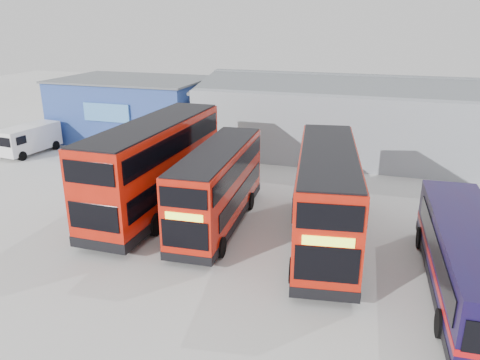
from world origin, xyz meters
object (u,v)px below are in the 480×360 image
office_block (134,109)px  double_decker_right (326,199)px  panel_van (28,138)px  maintenance_shed (405,120)px  double_decker_left (156,167)px  double_decker_centre (218,188)px  single_decker_blue (466,261)px

office_block → double_decker_right: size_ratio=1.14×
double_decker_right → panel_van: 25.16m
maintenance_shed → double_decker_left: 20.33m
double_decker_centre → panel_van: (-18.36, 7.82, -0.79)m
panel_van → double_decker_left: bearing=-20.3°
single_decker_blue → panel_van: single_decker_blue is taller
maintenance_shed → double_decker_centre: maintenance_shed is taller
office_block → double_decker_left: bearing=-56.2°
double_decker_left → double_decker_right: double_decker_left is taller
double_decker_right → single_decker_blue: (5.59, -2.66, -0.84)m
double_decker_right → panel_van: double_decker_right is taller
single_decker_blue → double_decker_left: bearing=-18.2°
double_decker_left → panel_van: double_decker_left is taller
office_block → panel_van: size_ratio=2.42×
maintenance_shed → double_decker_left: (-12.75, -15.83, -0.17)m
double_decker_right → single_decker_blue: bearing=-33.8°
maintenance_shed → double_decker_right: 17.50m
double_decker_right → single_decker_blue: size_ratio=1.04×
double_decker_right → maintenance_shed: bearing=69.9°
double_decker_right → double_decker_centre: bearing=166.4°
office_block → double_decker_centre: office_block is taller
office_block → single_decker_blue: office_block is taller
double_decker_right → panel_van: size_ratio=2.13×
double_decker_left → panel_van: 16.20m
maintenance_shed → panel_van: size_ratio=6.00×
double_decker_left → panel_van: bearing=-25.7°
office_block → single_decker_blue: size_ratio=1.18×
office_block → panel_van: 8.74m
double_decker_left → office_block: bearing=-56.2°
double_decker_centre → single_decker_blue: bearing=-19.4°
double_decker_left → double_decker_centre: double_decker_left is taller
panel_van → single_decker_blue: bearing=-15.1°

